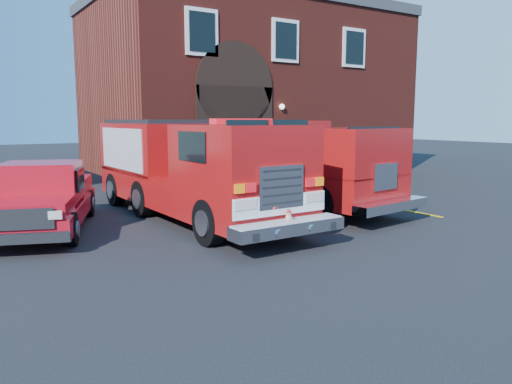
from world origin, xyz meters
TOP-DOWN VIEW (x-y plane):
  - ground at (0.00, 0.00)m, footprint 100.00×100.00m
  - parking_stripe_near at (6.50, 1.00)m, footprint 0.12×3.00m
  - parking_stripe_mid at (6.50, 4.00)m, footprint 0.12×3.00m
  - parking_stripe_far at (6.50, 7.00)m, footprint 0.12×3.00m
  - fire_station at (8.99, 13.98)m, footprint 15.20×10.20m
  - fire_engine at (0.66, 3.14)m, footprint 2.60×8.72m
  - pickup_truck at (-2.93, 3.56)m, footprint 3.47×5.42m
  - secondary_truck at (3.88, 3.53)m, footprint 3.52×8.31m

SIDE VIEW (x-z plane):
  - ground at x=0.00m, z-range 0.00..0.00m
  - parking_stripe_near at x=6.50m, z-range 0.00..0.01m
  - parking_stripe_mid at x=6.50m, z-range 0.00..0.01m
  - parking_stripe_far at x=6.50m, z-range 0.00..0.01m
  - pickup_truck at x=-2.93m, z-range -0.05..1.63m
  - fire_engine at x=0.66m, z-range 0.05..2.72m
  - secondary_truck at x=3.88m, z-range 0.12..2.73m
  - fire_station at x=8.99m, z-range 0.03..8.48m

